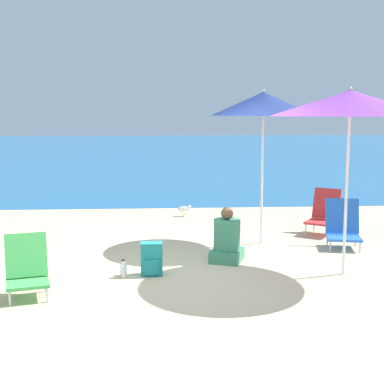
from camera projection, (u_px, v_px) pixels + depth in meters
ground_plane at (185, 278)px, 6.57m from camera, size 60.00×60.00×0.00m
sea_water at (163, 149)px, 31.24m from camera, size 60.00×40.00×0.01m
beach_umbrella_navy at (263, 104)px, 8.03m from camera, size 1.60×1.60×2.37m
beach_umbrella_purple at (350, 103)px, 6.43m from camera, size 1.94×1.94×2.33m
beach_chair_green at (27, 268)px, 5.90m from camera, size 0.56×0.60×0.68m
beach_chair_blue at (343, 226)px, 8.11m from camera, size 0.60×0.66×0.72m
beach_chair_red at (324, 213)px, 8.99m from camera, size 0.71×0.75×0.75m
person_seated_near at (227, 240)px, 7.31m from camera, size 0.55×0.59×0.75m
backpack_teal at (152, 259)px, 6.69m from camera, size 0.27×0.21×0.41m
water_bottle at (123, 270)px, 6.60m from camera, size 0.08×0.08×0.23m
seagull at (185, 209)px, 10.57m from camera, size 0.27×0.11×0.23m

